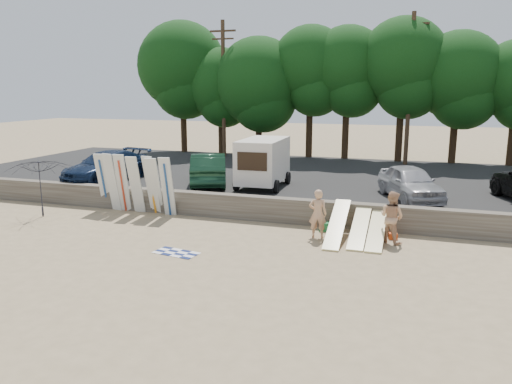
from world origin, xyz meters
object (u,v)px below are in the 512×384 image
Objects in this scene: cooler at (325,227)px; beach_umbrella at (42,188)px; car_1 at (208,169)px; beachgoer_b at (392,217)px; car_2 at (410,183)px; car_0 at (106,166)px; box_trailer at (263,160)px; beachgoer_a at (318,214)px.

cooler is 11.80m from beach_umbrella.
beachgoer_b is (8.93, -4.64, -0.55)m from car_1.
cooler is at bearing -153.95° from car_2.
car_0 is 13.35× the size of cooler.
beach_umbrella is (-11.65, -1.50, 1.08)m from cooler.
car_1 is 9.43m from car_2.
box_trailer is at bearing 110.57° from cooler.
car_0 reaches higher than car_2.
car_0 is 1.85× the size of beach_umbrella.
car_2 is 2.28× the size of beachgoer_b.
beachgoer_b is at bearing 3.19° from beach_umbrella.
car_1 is 8.04m from beachgoer_a.
beachgoer_b is at bearing 179.88° from beachgoer_a.
beach_umbrella is (-5.19, -5.43, -0.23)m from car_1.
beachgoer_b is 2.68m from cooler.
cooler is at bearing -5.13° from car_0.
beachgoer_b is 14.15m from beach_umbrella.
beachgoer_b is at bearing -120.29° from car_2.
box_trailer is 5.80m from cooler.
beach_umbrella is at bearing -146.84° from box_trailer.
car_1 reaches higher than car_0.
car_1 is at bearing 46.30° from beach_umbrella.
beachgoer_b is (6.19, -4.78, -1.06)m from box_trailer.
box_trailer is at bearing 16.06° from car_0.
car_0 reaches higher than beachgoer_b.
beachgoer_b is at bearing -37.99° from cooler.
beach_umbrella is (-14.12, -0.79, 0.32)m from beachgoer_b.
car_1 is (-2.74, -0.13, -0.52)m from box_trailer.
beachgoer_a is 4.69× the size of cooler.
car_2 is 4.25m from beachgoer_b.
car_1 is 12.20× the size of cooler.
box_trailer is 6.73m from car_2.
car_2 reaches higher than cooler.
car_2 is 15.44m from beach_umbrella.
car_1 is 2.60× the size of beachgoer_a.
beachgoer_b is (-0.49, -4.20, -0.50)m from car_2.
car_2 is 5.39m from beachgoer_a.
car_1 is 7.51m from beach_umbrella.
box_trailer is at bearing -59.09° from beachgoer_a.
car_1 is (5.34, 0.70, 0.03)m from car_0.
car_1 is at bearing 153.66° from car_2.
box_trailer is 2.06× the size of beachgoer_a.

